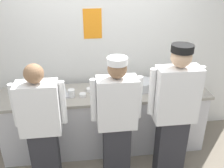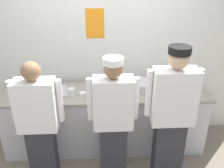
% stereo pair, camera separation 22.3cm
% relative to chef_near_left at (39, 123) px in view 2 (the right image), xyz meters
% --- Properties ---
extents(ground_plane, '(9.00, 9.00, 0.00)m').
position_rel_chef_near_left_xyz_m(ground_plane, '(0.77, 0.25, -0.83)').
color(ground_plane, slate).
extents(wall_back, '(4.45, 0.11, 2.79)m').
position_rel_chef_near_left_xyz_m(wall_back, '(0.77, 1.05, 0.56)').
color(wall_back, silver).
rests_on(wall_back, ground).
extents(prep_counter, '(2.83, 0.65, 0.90)m').
position_rel_chef_near_left_xyz_m(prep_counter, '(0.77, 0.60, -0.38)').
color(prep_counter, silver).
rests_on(prep_counter, ground).
extents(chef_near_left, '(0.59, 0.24, 1.58)m').
position_rel_chef_near_left_xyz_m(chef_near_left, '(0.00, 0.00, 0.00)').
color(chef_near_left, '#2D2D33').
rests_on(chef_near_left, ground).
extents(chef_center, '(0.59, 0.24, 1.61)m').
position_rel_chef_near_left_xyz_m(chef_center, '(0.85, -0.00, 0.03)').
color(chef_center, '#2D2D33').
rests_on(chef_center, ground).
extents(chef_far_right, '(0.62, 0.24, 1.73)m').
position_rel_chef_near_left_xyz_m(chef_far_right, '(1.52, -0.04, 0.09)').
color(chef_far_right, '#2D2D33').
rests_on(chef_far_right, ground).
extents(plate_stack_front, '(0.19, 0.19, 0.08)m').
position_rel_chef_near_left_xyz_m(plate_stack_front, '(0.91, 0.51, 0.11)').
color(plate_stack_front, white).
rests_on(plate_stack_front, prep_counter).
extents(plate_stack_rear, '(0.20, 0.20, 0.05)m').
position_rel_chef_near_left_xyz_m(plate_stack_rear, '(1.74, 0.64, 0.09)').
color(plate_stack_rear, white).
rests_on(plate_stack_rear, prep_counter).
extents(mixing_bowl_steel, '(0.34, 0.34, 0.12)m').
position_rel_chef_near_left_xyz_m(mixing_bowl_steel, '(1.27, 0.64, 0.13)').
color(mixing_bowl_steel, '#B7BABF').
rests_on(mixing_bowl_steel, prep_counter).
extents(sheet_tray, '(0.51, 0.41, 0.02)m').
position_rel_chef_near_left_xyz_m(sheet_tray, '(0.05, 0.59, 0.08)').
color(sheet_tray, '#B7BABF').
rests_on(sheet_tray, prep_counter).
extents(squeeze_bottle_primary, '(0.05, 0.05, 0.19)m').
position_rel_chef_near_left_xyz_m(squeeze_bottle_primary, '(1.98, 0.52, 0.16)').
color(squeeze_bottle_primary, '#E5E066').
rests_on(squeeze_bottle_primary, prep_counter).
extents(ramekin_red_sauce, '(0.09, 0.09, 0.04)m').
position_rel_chef_near_left_xyz_m(ramekin_red_sauce, '(0.47, 0.51, 0.09)').
color(ramekin_red_sauce, white).
rests_on(ramekin_red_sauce, prep_counter).
extents(ramekin_green_sauce, '(0.10, 0.10, 0.04)m').
position_rel_chef_near_left_xyz_m(ramekin_green_sauce, '(0.58, 0.66, 0.09)').
color(ramekin_green_sauce, white).
rests_on(ramekin_green_sauce, prep_counter).
extents(ramekin_yellow_sauce, '(0.09, 0.09, 0.05)m').
position_rel_chef_near_left_xyz_m(ramekin_yellow_sauce, '(0.76, 0.78, 0.09)').
color(ramekin_yellow_sauce, white).
rests_on(ramekin_yellow_sauce, prep_counter).
extents(deli_cup, '(0.09, 0.09, 0.10)m').
position_rel_chef_near_left_xyz_m(deli_cup, '(0.33, 0.52, 0.12)').
color(deli_cup, white).
rests_on(deli_cup, prep_counter).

